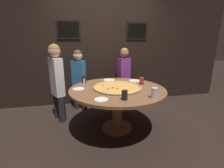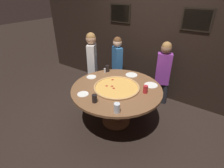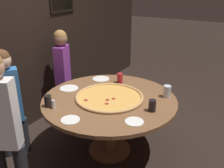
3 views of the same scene
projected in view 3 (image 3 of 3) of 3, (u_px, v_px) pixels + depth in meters
ground_plane at (110, 150)px, 3.18m from camera, size 24.00×24.00×0.00m
back_wall at (22, 37)px, 3.34m from camera, size 6.40×0.08×2.60m
dining_table at (109, 108)px, 2.95m from camera, size 1.56×1.56×0.74m
giant_pizza at (110, 97)px, 2.89m from camera, size 0.79×0.79×0.03m
drink_cup_far_right at (167, 91)px, 2.89m from camera, size 0.09×0.09×0.14m
drink_cup_front_edge at (152, 106)px, 2.58m from camera, size 0.08×0.08×0.13m
drink_cup_by_shaker at (48, 101)px, 2.67m from camera, size 0.08×0.08×0.13m
drink_cup_near_left at (120, 78)px, 3.31m from camera, size 0.07×0.07×0.13m
white_plate_beside_cup at (69, 88)px, 3.15m from camera, size 0.23×0.23×0.01m
white_plate_right_side at (101, 79)px, 3.45m from camera, size 0.23×0.23×0.01m
white_plate_left_side at (70, 120)px, 2.43m from camera, size 0.19×0.19×0.01m
white_plate_far_back at (134, 122)px, 2.40m from camera, size 0.18×0.18×0.01m
condiment_shaker at (54, 104)px, 2.64m from camera, size 0.04×0.04×0.10m
diner_side_right at (1, 117)px, 2.33m from camera, size 0.29×0.38×1.45m
diner_far_left at (8, 98)px, 2.86m from camera, size 0.34×0.28×1.33m
diner_far_right at (63, 69)px, 3.73m from camera, size 0.36×0.24×1.36m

